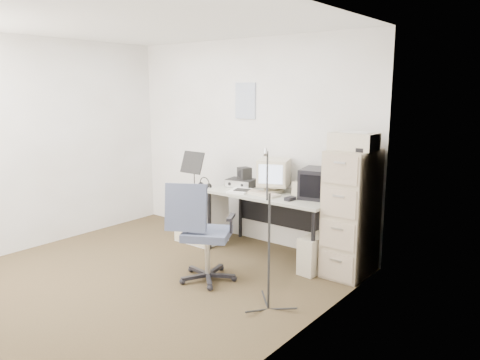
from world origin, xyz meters
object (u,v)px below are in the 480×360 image
Objects in this scene: office_chair at (207,232)px; side_cart at (201,215)px; desk at (272,224)px; filing_cabinet at (351,213)px.

office_chair reaches higher than side_cart.
filing_cabinet is at bearing 1.81° from desk.
desk is (-0.95, -0.03, -0.29)m from filing_cabinet.
filing_cabinet is 1.95× the size of side_cart.
office_chair is (-0.10, -1.01, 0.14)m from desk.
filing_cabinet reaches higher than desk.
filing_cabinet is 0.87× the size of desk.
desk is at bearing -178.19° from filing_cabinet.
office_chair is at bearing -95.47° from desk.
filing_cabinet is 1.30× the size of office_chair.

